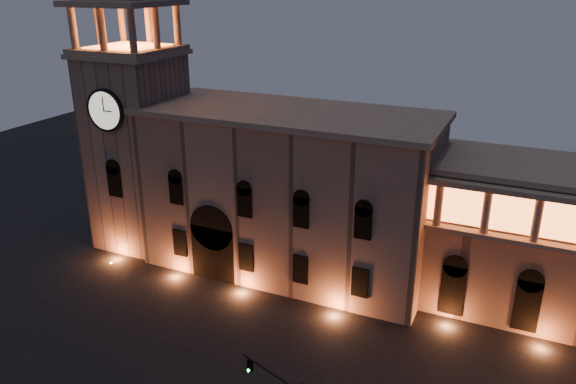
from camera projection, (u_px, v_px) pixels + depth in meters
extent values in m
cube|color=#876958|center=(289.00, 195.00, 59.34)|extent=(30.00, 12.00, 17.00)
cube|color=gray|center=(289.00, 113.00, 56.17)|extent=(30.80, 12.80, 0.60)
cube|color=black|center=(216.00, 252.00, 59.04)|extent=(5.00, 1.40, 6.00)
cylinder|color=black|center=(214.00, 226.00, 57.96)|extent=(5.00, 1.40, 5.00)
cube|color=orange|center=(215.00, 254.00, 58.94)|extent=(4.20, 0.20, 5.00)
cube|color=#876958|center=(139.00, 153.00, 64.70)|extent=(9.00, 9.00, 22.00)
cube|color=gray|center=(129.00, 54.00, 60.65)|extent=(9.80, 9.80, 0.50)
cylinder|color=black|center=(105.00, 110.00, 58.56)|extent=(4.60, 0.35, 4.60)
cylinder|color=beige|center=(104.00, 111.00, 58.44)|extent=(4.00, 0.12, 4.00)
cube|color=gray|center=(129.00, 49.00, 60.46)|extent=(9.40, 9.40, 0.50)
cube|color=orange|center=(129.00, 46.00, 60.36)|extent=(6.80, 6.80, 0.15)
cylinder|color=gray|center=(73.00, 28.00, 57.85)|extent=(0.76, 0.76, 4.20)
cylinder|color=gray|center=(102.00, 29.00, 56.39)|extent=(0.76, 0.76, 4.20)
cylinder|color=gray|center=(132.00, 31.00, 54.93)|extent=(0.76, 0.76, 4.20)
cylinder|color=gray|center=(122.00, 23.00, 64.31)|extent=(0.76, 0.76, 4.20)
cylinder|color=gray|center=(149.00, 24.00, 62.85)|extent=(0.76, 0.76, 4.20)
cylinder|color=gray|center=(177.00, 25.00, 61.39)|extent=(0.76, 0.76, 4.20)
cylinder|color=gray|center=(99.00, 25.00, 61.08)|extent=(0.76, 0.76, 4.20)
cylinder|color=gray|center=(156.00, 28.00, 58.16)|extent=(0.76, 0.76, 4.20)
cube|color=gray|center=(124.00, 3.00, 58.75)|extent=(9.80, 9.80, 0.60)
cylinder|color=gray|center=(439.00, 204.00, 49.14)|extent=(0.70, 0.70, 4.00)
cylinder|color=gray|center=(486.00, 211.00, 47.60)|extent=(0.70, 0.70, 4.00)
cylinder|color=gray|center=(537.00, 219.00, 46.06)|extent=(0.70, 0.70, 4.00)
cylinder|color=black|center=(271.00, 373.00, 35.29)|extent=(4.96, 1.88, 0.13)
cube|color=black|center=(250.00, 366.00, 36.77)|extent=(0.39, 0.38, 0.89)
cylinder|color=#0CE53F|center=(248.00, 371.00, 36.76)|extent=(0.21, 0.14, 0.19)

